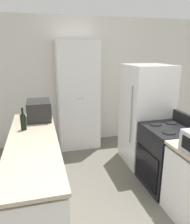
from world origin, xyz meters
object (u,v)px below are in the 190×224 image
Objects in this scene: pantry_cabinet at (78,96)px; stove at (167,157)px; refrigerator at (145,115)px; microwave at (39,110)px; wine_bottle at (23,122)px.

stove is at bearing -60.14° from pantry_cabinet.
microwave is (-1.78, 0.07, 0.20)m from refrigerator.
wine_bottle is (-1.97, 0.43, 0.56)m from stove.
wine_bottle is at bearing -116.60° from microwave.
microwave is (-0.77, -0.86, -0.01)m from pantry_cabinet.
pantry_cabinet reaches higher than refrigerator.
microwave is at bearing 177.60° from refrigerator.
refrigerator reaches higher than microwave.
stove is at bearing -12.30° from wine_bottle.
wine_bottle is (-0.21, -0.43, -0.03)m from microwave.
refrigerator is at bearing 88.01° from stove.
refrigerator is 5.57× the size of wine_bottle.
microwave is (-1.76, 0.85, 0.59)m from stove.
refrigerator reaches higher than wine_bottle.
refrigerator reaches higher than stove.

